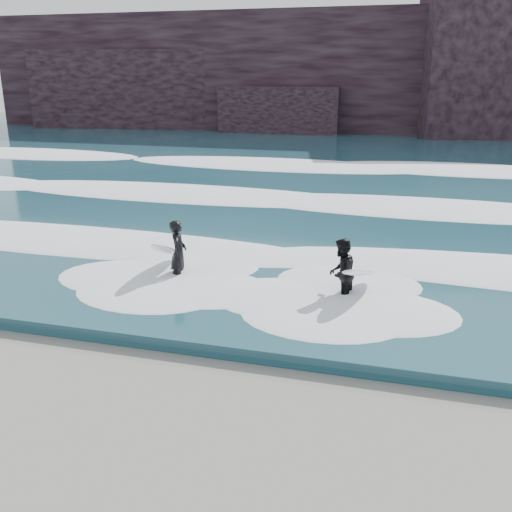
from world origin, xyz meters
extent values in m
plane|color=#756D4C|center=(0.00, 0.00, 0.00)|extent=(120.00, 120.00, 0.00)
cube|color=#1C4654|center=(0.00, 29.00, 0.15)|extent=(90.00, 52.00, 0.30)
cube|color=black|center=(0.00, 46.00, 5.00)|extent=(70.00, 9.00, 10.00)
ellipsoid|color=white|center=(0.00, 9.00, 0.40)|extent=(60.00, 3.20, 0.20)
ellipsoid|color=white|center=(0.00, 16.00, 0.42)|extent=(60.00, 4.00, 0.24)
ellipsoid|color=white|center=(0.00, 25.00, 0.45)|extent=(60.00, 4.80, 0.30)
imported|color=black|center=(-2.53, 6.57, 0.85)|extent=(0.56, 0.71, 1.71)
ellipsoid|color=silver|center=(-2.93, 6.62, 0.89)|extent=(0.85, 1.94, 0.94)
imported|color=black|center=(1.64, 6.28, 0.82)|extent=(0.72, 0.87, 1.63)
ellipsoid|color=white|center=(2.06, 6.28, 0.88)|extent=(0.95, 2.10, 0.65)
camera|label=1|loc=(3.02, -6.20, 5.27)|focal=40.00mm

